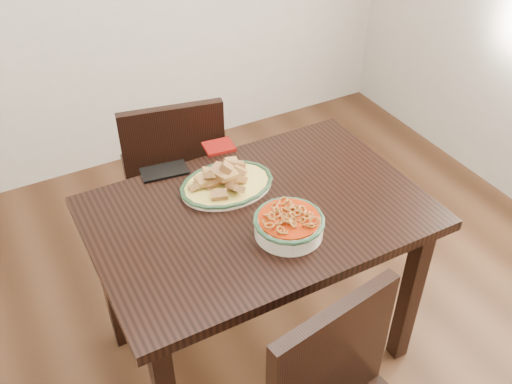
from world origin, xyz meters
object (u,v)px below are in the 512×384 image
dining_table (259,232)px  noodle_bowl (289,223)px  fish_plate (226,177)px  smartphone (164,171)px  chair_far (174,173)px

dining_table → noodle_bowl: (0.03, -0.15, 0.15)m
fish_plate → smartphone: size_ratio=1.98×
smartphone → dining_table: bearing=-52.0°
dining_table → fish_plate: (-0.04, 0.16, 0.15)m
dining_table → chair_far: (-0.07, 0.66, -0.14)m
chair_far → noodle_bowl: size_ratio=3.83×
chair_far → fish_plate: chair_far is taller
dining_table → chair_far: chair_far is taller
fish_plate → smartphone: (-0.16, 0.19, -0.04)m
chair_far → fish_plate: 0.58m
dining_table → chair_far: bearing=95.9°
fish_plate → smartphone: 0.25m
chair_far → fish_plate: (0.03, -0.50, 0.30)m
fish_plate → noodle_bowl: fish_plate is taller
fish_plate → chair_far: bearing=93.0°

